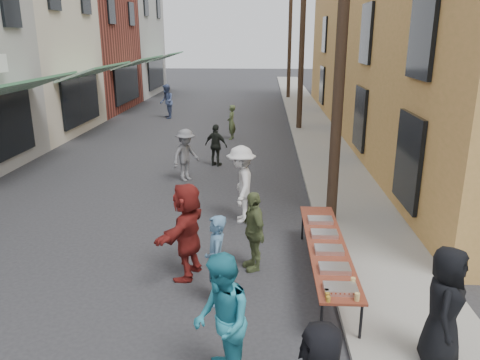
# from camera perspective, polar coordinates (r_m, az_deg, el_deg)

# --- Properties ---
(ground) EXTENTS (120.00, 120.00, 0.00)m
(ground) POSITION_cam_1_polar(r_m,az_deg,el_deg) (9.47, -13.67, -11.26)
(ground) COLOR #28282B
(ground) RESTS_ON ground
(sidewalk) EXTENTS (2.20, 60.00, 0.10)m
(sidewalk) POSITION_cam_1_polar(r_m,az_deg,el_deg) (23.48, 8.89, 6.21)
(sidewalk) COLOR gray
(sidewalk) RESTS_ON ground
(storefront_row) EXTENTS (8.00, 37.00, 9.00)m
(storefront_row) POSITION_cam_1_polar(r_m,az_deg,el_deg) (26.16, -26.72, 14.75)
(storefront_row) COLOR maroon
(storefront_row) RESTS_ON ground
(building_ochre) EXTENTS (10.00, 28.00, 10.00)m
(building_ochre) POSITION_cam_1_polar(r_m,az_deg,el_deg) (23.53, 25.38, 16.99)
(building_ochre) COLOR #B78941
(building_ochre) RESTS_ON ground
(utility_pole_near) EXTENTS (0.26, 0.26, 9.00)m
(utility_pole_near) POSITION_cam_1_polar(r_m,az_deg,el_deg) (11.07, 12.35, 17.16)
(utility_pole_near) COLOR #2D2116
(utility_pole_near) RESTS_ON ground
(utility_pole_mid) EXTENTS (0.26, 0.26, 9.00)m
(utility_pole_mid) POSITION_cam_1_polar(r_m,az_deg,el_deg) (23.00, 7.60, 17.20)
(utility_pole_mid) COLOR #2D2116
(utility_pole_mid) RESTS_ON ground
(utility_pole_far) EXTENTS (0.26, 0.26, 9.00)m
(utility_pole_far) POSITION_cam_1_polar(r_m,az_deg,el_deg) (34.98, 6.10, 17.19)
(utility_pole_far) COLOR #2D2116
(utility_pole_far) RESTS_ON ground
(serving_table) EXTENTS (0.70, 4.00, 0.75)m
(serving_table) POSITION_cam_1_polar(r_m,az_deg,el_deg) (8.85, 10.52, -7.96)
(serving_table) COLOR maroon
(serving_table) RESTS_ON ground
(catering_tray_sausage) EXTENTS (0.50, 0.33, 0.08)m
(catering_tray_sausage) POSITION_cam_1_polar(r_m,az_deg,el_deg) (7.37, 12.15, -12.84)
(catering_tray_sausage) COLOR maroon
(catering_tray_sausage) RESTS_ON serving_table
(catering_tray_foil_b) EXTENTS (0.50, 0.33, 0.08)m
(catering_tray_foil_b) POSITION_cam_1_polar(r_m,az_deg,el_deg) (7.93, 11.45, -10.51)
(catering_tray_foil_b) COLOR #B2B2B7
(catering_tray_foil_b) RESTS_ON serving_table
(catering_tray_buns) EXTENTS (0.50, 0.33, 0.08)m
(catering_tray_buns) POSITION_cam_1_polar(r_m,az_deg,el_deg) (8.55, 10.80, -8.34)
(catering_tray_buns) COLOR tan
(catering_tray_buns) RESTS_ON serving_table
(catering_tray_foil_d) EXTENTS (0.50, 0.33, 0.08)m
(catering_tray_foil_d) POSITION_cam_1_polar(r_m,az_deg,el_deg) (9.18, 10.24, -6.46)
(catering_tray_foil_d) COLOR #B2B2B7
(catering_tray_foil_d) RESTS_ON serving_table
(catering_tray_buns_end) EXTENTS (0.50, 0.33, 0.08)m
(catering_tray_buns_end) POSITION_cam_1_polar(r_m,az_deg,el_deg) (9.83, 9.77, -4.83)
(catering_tray_buns_end) COLOR tan
(catering_tray_buns_end) RESTS_ON serving_table
(condiment_jar_a) EXTENTS (0.07, 0.07, 0.08)m
(condiment_jar_a) POSITION_cam_1_polar(r_m,az_deg,el_deg) (7.08, 10.71, -14.08)
(condiment_jar_a) COLOR #A57F26
(condiment_jar_a) RESTS_ON serving_table
(condiment_jar_b) EXTENTS (0.07, 0.07, 0.08)m
(condiment_jar_b) POSITION_cam_1_polar(r_m,az_deg,el_deg) (7.17, 10.61, -13.67)
(condiment_jar_b) COLOR #A57F26
(condiment_jar_b) RESTS_ON serving_table
(condiment_jar_c) EXTENTS (0.07, 0.07, 0.08)m
(condiment_jar_c) POSITION_cam_1_polar(r_m,az_deg,el_deg) (7.25, 10.51, -13.26)
(condiment_jar_c) COLOR #A57F26
(condiment_jar_c) RESTS_ON serving_table
(cup_stack) EXTENTS (0.08, 0.08, 0.12)m
(cup_stack) POSITION_cam_1_polar(r_m,az_deg,el_deg) (7.18, 14.09, -13.65)
(cup_stack) COLOR tan
(cup_stack) RESTS_ON serving_table
(guest_front_b) EXTENTS (0.46, 0.63, 1.60)m
(guest_front_b) POSITION_cam_1_polar(r_m,az_deg,el_deg) (8.02, -2.94, -9.75)
(guest_front_b) COLOR #486C8B
(guest_front_b) RESTS_ON ground
(guest_front_c) EXTENTS (0.89, 1.04, 1.85)m
(guest_front_c) POSITION_cam_1_polar(r_m,az_deg,el_deg) (6.25, -2.26, -16.92)
(guest_front_c) COLOR teal
(guest_front_c) RESTS_ON ground
(guest_front_d) EXTENTS (0.79, 1.28, 1.91)m
(guest_front_d) POSITION_cam_1_polar(r_m,az_deg,el_deg) (11.43, 0.14, -0.52)
(guest_front_d) COLOR silver
(guest_front_d) RESTS_ON ground
(guest_front_e) EXTENTS (0.71, 1.02, 1.60)m
(guest_front_e) POSITION_cam_1_polar(r_m,az_deg,el_deg) (9.15, 1.65, -6.21)
(guest_front_e) COLOR #566239
(guest_front_e) RESTS_ON ground
(guest_queue_back) EXTENTS (0.97, 1.81, 1.87)m
(guest_queue_back) POSITION_cam_1_polar(r_m,az_deg,el_deg) (8.88, -6.48, -6.14)
(guest_queue_back) COLOR maroon
(guest_queue_back) RESTS_ON ground
(server) EXTENTS (0.82, 0.98, 1.71)m
(server) POSITION_cam_1_polar(r_m,az_deg,el_deg) (7.05, 23.63, -13.93)
(server) COLOR black
(server) RESTS_ON sidewalk
(passerby_left) EXTENTS (1.12, 1.23, 1.66)m
(passerby_left) POSITION_cam_1_polar(r_m,az_deg,el_deg) (14.86, -6.63, 3.03)
(passerby_left) COLOR slate
(passerby_left) RESTS_ON ground
(passerby_mid) EXTENTS (0.94, 0.69, 1.49)m
(passerby_mid) POSITION_cam_1_polar(r_m,az_deg,el_deg) (16.51, -2.93, 4.25)
(passerby_mid) COLOR black
(passerby_mid) RESTS_ON ground
(passerby_right) EXTENTS (0.42, 0.59, 1.52)m
(passerby_right) POSITION_cam_1_polar(r_m,az_deg,el_deg) (20.90, -1.05, 7.06)
(passerby_right) COLOR #485632
(passerby_right) RESTS_ON ground
(passerby_far) EXTENTS (0.94, 1.08, 1.88)m
(passerby_far) POSITION_cam_1_polar(r_m,az_deg,el_deg) (26.64, -8.94, 9.44)
(passerby_far) COLOR #445584
(passerby_far) RESTS_ON ground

